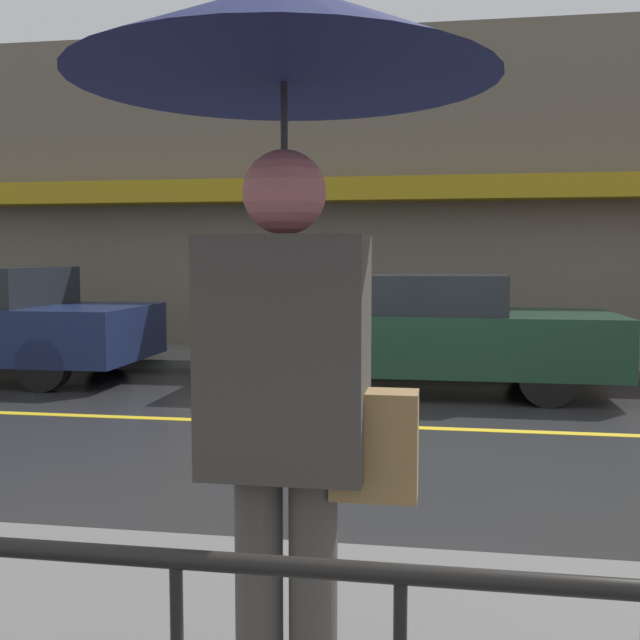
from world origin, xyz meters
TOP-DOWN VIEW (x-y plane):
  - ground_plane at (0.00, 0.00)m, footprint 80.00×80.00m
  - sidewalk_far at (0.00, 4.09)m, footprint 28.00×1.88m
  - lane_marking at (0.00, 0.00)m, footprint 25.20×0.12m
  - building_storefront at (0.00, 5.16)m, footprint 28.00×0.85m
  - pedestrian at (-0.16, -4.78)m, footprint 1.17×1.17m
  - car_dark_green at (-0.08, 2.05)m, footprint 4.57×1.85m

SIDE VIEW (x-z plane):
  - ground_plane at x=0.00m, z-range 0.00..0.00m
  - lane_marking at x=0.00m, z-range 0.00..0.01m
  - sidewalk_far at x=0.00m, z-range 0.00..0.12m
  - car_dark_green at x=-0.08m, z-range 0.03..1.39m
  - pedestrian at x=-0.16m, z-range 0.79..2.98m
  - building_storefront at x=0.00m, z-range 0.00..5.14m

